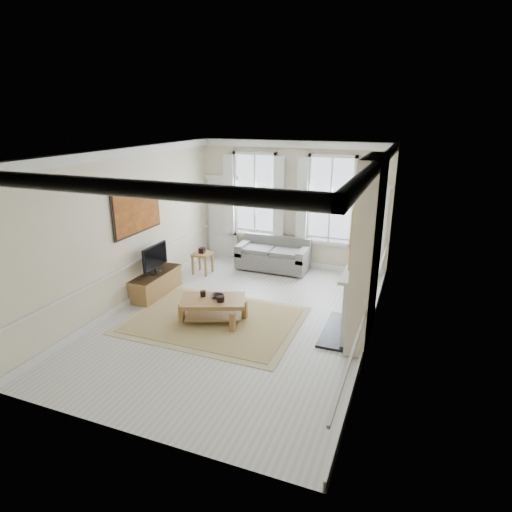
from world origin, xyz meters
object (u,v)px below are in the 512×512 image
at_px(side_table, 202,257).
at_px(tv_stand, 156,284).
at_px(sofa, 274,256).
at_px(coffee_table, 213,303).

distance_m(side_table, tv_stand, 1.68).
distance_m(sofa, side_table, 1.93).
relative_size(side_table, coffee_table, 0.38).
bearing_deg(side_table, sofa, 31.29).
bearing_deg(tv_stand, sofa, 52.63).
bearing_deg(coffee_table, tv_stand, 136.66).
bearing_deg(sofa, coffee_table, -92.55).
relative_size(coffee_table, tv_stand, 1.00).
bearing_deg(sofa, side_table, -148.71).
distance_m(sofa, tv_stand, 3.31).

